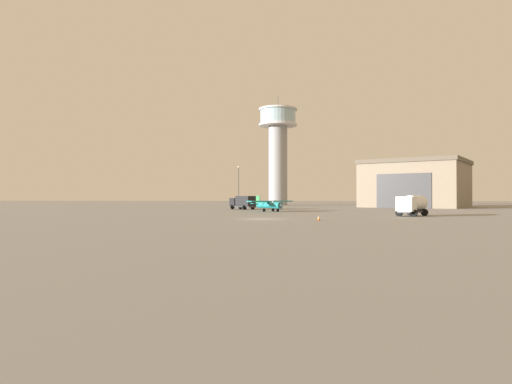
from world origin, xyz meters
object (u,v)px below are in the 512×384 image
(airplane_teal, at_px, (269,204))
(truck_box_black, at_px, (243,202))
(control_tower, at_px, (278,144))
(light_post_east, at_px, (239,183))
(traffic_cone_near_left, at_px, (319,218))
(truck_fuel_tanker_white, at_px, (413,204))

(airplane_teal, xyz_separation_m, truck_box_black, (-5.97, 12.25, 0.25))
(control_tower, relative_size, light_post_east, 3.40)
(control_tower, bearing_deg, airplane_teal, -90.13)
(light_post_east, bearing_deg, airplane_teal, -69.98)
(airplane_teal, xyz_separation_m, light_post_east, (-8.24, 22.61, 4.47))
(airplane_teal, relative_size, traffic_cone_near_left, 12.97)
(traffic_cone_near_left, bearing_deg, truck_box_black, 107.73)
(control_tower, bearing_deg, light_post_east, -104.66)
(control_tower, relative_size, airplane_teal, 4.16)
(truck_fuel_tanker_white, xyz_separation_m, light_post_east, (-29.23, 38.64, 4.16))
(control_tower, height_order, airplane_teal, control_tower)
(control_tower, height_order, truck_fuel_tanker_white, control_tower)
(light_post_east, bearing_deg, truck_fuel_tanker_white, -52.89)
(airplane_teal, relative_size, truck_box_black, 1.26)
(truck_fuel_tanker_white, bearing_deg, control_tower, -125.59)
(traffic_cone_near_left, bearing_deg, truck_fuel_tanker_white, 42.18)
(airplane_teal, relative_size, light_post_east, 0.82)
(airplane_teal, bearing_deg, truck_box_black, 163.09)
(control_tower, relative_size, truck_fuel_tanker_white, 5.66)
(control_tower, relative_size, truck_box_black, 5.22)
(light_post_east, bearing_deg, control_tower, 75.34)
(airplane_teal, xyz_separation_m, traffic_cone_near_left, (7.10, -28.62, -1.04))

